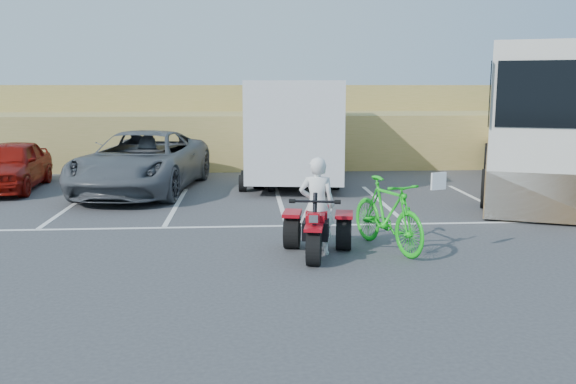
{
  "coord_description": "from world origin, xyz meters",
  "views": [
    {
      "loc": [
        -0.9,
        -10.7,
        3.05
      ],
      "look_at": [
        -0.08,
        1.04,
        1.0
      ],
      "focal_mm": 38.0,
      "sensor_mm": 36.0,
      "label": 1
    }
  ],
  "objects": [
    {
      "name": "red_trike_atv",
      "position": [
        0.36,
        -0.03,
        0.0
      ],
      "size": [
        1.6,
        1.95,
        1.13
      ],
      "primitive_type": null,
      "rotation": [
        0.0,
        0.0,
        -0.18
      ],
      "color": "#9D0912",
      "rests_on": "ground"
    },
    {
      "name": "ground",
      "position": [
        0.0,
        0.0,
        0.0
      ],
      "size": [
        100.0,
        100.0,
        0.0
      ],
      "primitive_type": "plane",
      "color": "#39393C",
      "rests_on": "ground"
    },
    {
      "name": "parking_stripes",
      "position": [
        0.87,
        4.07,
        0.0
      ],
      "size": [
        28.0,
        5.16,
        0.01
      ],
      "color": "white",
      "rests_on": "ground"
    },
    {
      "name": "grass_embankment",
      "position": [
        0.0,
        15.48,
        1.42
      ],
      "size": [
        40.0,
        8.5,
        3.1
      ],
      "color": "#9A8E46",
      "rests_on": "ground"
    },
    {
      "name": "green_dirt_bike",
      "position": [
        1.75,
        0.32,
        0.68
      ],
      "size": [
        1.4,
        2.35,
        1.36
      ],
      "primitive_type": "imported",
      "rotation": [
        0.0,
        0.0,
        0.36
      ],
      "color": "#14BF19",
      "rests_on": "ground"
    },
    {
      "name": "quad_atv_blue",
      "position": [
        -3.39,
        6.32,
        0.0
      ],
      "size": [
        1.3,
        1.67,
        1.03
      ],
      "primitive_type": null,
      "rotation": [
        0.0,
        0.0,
        0.08
      ],
      "color": "navy",
      "rests_on": "ground"
    },
    {
      "name": "rider",
      "position": [
        0.39,
        0.12,
        0.9
      ],
      "size": [
        0.72,
        0.54,
        1.8
      ],
      "primitive_type": "imported",
      "rotation": [
        0.0,
        0.0,
        2.96
      ],
      "color": "white",
      "rests_on": "ground"
    },
    {
      "name": "cargo_trailer",
      "position": [
        0.85,
        9.02,
        1.73
      ],
      "size": [
        3.61,
        7.16,
        3.2
      ],
      "rotation": [
        0.0,
        0.0,
        -0.13
      ],
      "color": "silver",
      "rests_on": "ground"
    },
    {
      "name": "quad_atv_green",
      "position": [
        -0.54,
        7.39,
        0.0
      ],
      "size": [
        1.15,
        1.49,
        0.93
      ],
      "primitive_type": null,
      "rotation": [
        0.0,
        0.0,
        -0.06
      ],
      "color": "#14581D",
      "rests_on": "ground"
    },
    {
      "name": "rv_motorhome",
      "position": [
        7.9,
        7.14,
        1.73
      ],
      "size": [
        6.81,
        11.31,
        3.98
      ],
      "rotation": [
        0.0,
        0.0,
        -0.39
      ],
      "color": "silver",
      "rests_on": "ground"
    },
    {
      "name": "red_car",
      "position": [
        -7.89,
        7.76,
        0.73
      ],
      "size": [
        2.06,
        4.43,
        1.47
      ],
      "primitive_type": "imported",
      "rotation": [
        0.0,
        0.0,
        0.08
      ],
      "color": "maroon",
      "rests_on": "ground"
    },
    {
      "name": "grey_pickup",
      "position": [
        -3.91,
        7.21,
        0.88
      ],
      "size": [
        3.77,
        6.65,
        1.75
      ],
      "primitive_type": "imported",
      "rotation": [
        0.0,
        0.0,
        -0.14
      ],
      "color": "#4D5055",
      "rests_on": "ground"
    }
  ]
}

